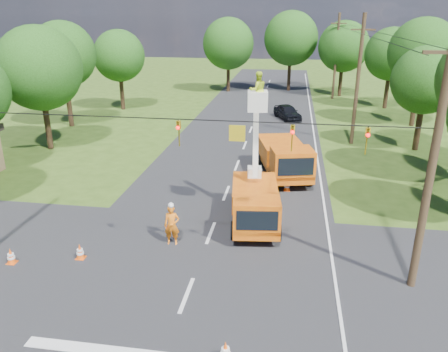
% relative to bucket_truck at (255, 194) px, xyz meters
% --- Properties ---
extents(ground, '(140.00, 140.00, 0.00)m').
position_rel_bucket_truck_xyz_m(ground, '(-1.99, 13.55, -1.59)').
color(ground, '#314D17').
rests_on(ground, ground).
extents(road_main, '(12.00, 100.00, 0.06)m').
position_rel_bucket_truck_xyz_m(road_main, '(-1.99, 13.55, -1.59)').
color(road_main, black).
rests_on(road_main, ground).
extents(road_cross, '(56.00, 10.00, 0.07)m').
position_rel_bucket_truck_xyz_m(road_cross, '(-1.99, -4.45, -1.59)').
color(road_cross, black).
rests_on(road_cross, ground).
extents(edge_line, '(0.12, 90.00, 0.02)m').
position_rel_bucket_truck_xyz_m(edge_line, '(3.61, 13.55, -1.59)').
color(edge_line, silver).
rests_on(edge_line, ground).
extents(bucket_truck, '(2.85, 6.01, 7.48)m').
position_rel_bucket_truck_xyz_m(bucket_truck, '(0.00, 0.00, 0.00)').
color(bucket_truck, orange).
rests_on(bucket_truck, ground).
extents(second_truck, '(3.91, 6.97, 2.47)m').
position_rel_bucket_truck_xyz_m(second_truck, '(1.26, 7.03, -0.31)').
color(second_truck, orange).
rests_on(second_truck, ground).
extents(ground_worker, '(0.76, 0.55, 1.94)m').
position_rel_bucket_truck_xyz_m(ground_worker, '(-3.54, -2.72, -0.62)').
color(ground_worker, orange).
rests_on(ground_worker, ground).
extents(distant_car, '(3.24, 4.55, 1.44)m').
position_rel_bucket_truck_xyz_m(distant_car, '(1.19, 23.42, -0.87)').
color(distant_car, black).
rests_on(distant_car, ground).
extents(traffic_cone_1, '(0.38, 0.38, 0.71)m').
position_rel_bucket_truck_xyz_m(traffic_cone_1, '(-0.05, -9.45, -1.23)').
color(traffic_cone_1, '#FF570D').
rests_on(traffic_cone_1, ground).
extents(traffic_cone_2, '(0.38, 0.38, 0.71)m').
position_rel_bucket_truck_xyz_m(traffic_cone_2, '(0.39, 1.61, -1.23)').
color(traffic_cone_2, '#FF570D').
rests_on(traffic_cone_2, ground).
extents(traffic_cone_3, '(0.38, 0.38, 0.71)m').
position_rel_bucket_truck_xyz_m(traffic_cone_3, '(1.53, 4.52, -1.23)').
color(traffic_cone_3, '#FF570D').
rests_on(traffic_cone_3, ground).
extents(traffic_cone_4, '(0.38, 0.38, 0.71)m').
position_rel_bucket_truck_xyz_m(traffic_cone_4, '(-7.13, -4.58, -1.23)').
color(traffic_cone_4, '#FF570D').
rests_on(traffic_cone_4, ground).
extents(traffic_cone_5, '(0.38, 0.38, 0.71)m').
position_rel_bucket_truck_xyz_m(traffic_cone_5, '(-9.84, -5.38, -1.23)').
color(traffic_cone_5, '#FF570D').
rests_on(traffic_cone_5, ground).
extents(traffic_cone_6, '(0.38, 0.38, 0.71)m').
position_rel_bucket_truck_xyz_m(traffic_cone_6, '(2.75, 10.75, -1.23)').
color(traffic_cone_6, '#FF570D').
rests_on(traffic_cone_6, ground).
extents(pole_right_near, '(1.80, 0.30, 10.00)m').
position_rel_bucket_truck_xyz_m(pole_right_near, '(6.51, -4.45, 3.52)').
color(pole_right_near, '#4C3823').
rests_on(pole_right_near, ground).
extents(pole_right_mid, '(1.80, 0.30, 10.00)m').
position_rel_bucket_truck_xyz_m(pole_right_mid, '(6.51, 15.55, 3.52)').
color(pole_right_mid, '#4C3823').
rests_on(pole_right_mid, ground).
extents(pole_right_far, '(1.80, 0.30, 10.00)m').
position_rel_bucket_truck_xyz_m(pole_right_far, '(6.51, 35.55, 3.52)').
color(pole_right_far, '#4C3823').
rests_on(pole_right_far, ground).
extents(signal_span, '(18.00, 0.29, 1.07)m').
position_rel_bucket_truck_xyz_m(signal_span, '(0.24, -4.46, 4.29)').
color(signal_span, black).
rests_on(signal_span, ground).
extents(tree_left_d, '(6.20, 6.20, 9.24)m').
position_rel_bucket_truck_xyz_m(tree_left_d, '(-16.99, 10.55, 4.53)').
color(tree_left_d, '#382616').
rests_on(tree_left_d, ground).
extents(tree_left_e, '(5.80, 5.80, 9.41)m').
position_rel_bucket_truck_xyz_m(tree_left_e, '(-18.79, 17.55, 4.90)').
color(tree_left_e, '#382616').
rests_on(tree_left_e, ground).
extents(tree_left_f, '(5.40, 5.40, 8.40)m').
position_rel_bucket_truck_xyz_m(tree_left_f, '(-16.79, 25.55, 4.09)').
color(tree_left_f, '#382616').
rests_on(tree_left_f, ground).
extents(tree_right_c, '(5.00, 5.00, 7.83)m').
position_rel_bucket_truck_xyz_m(tree_right_c, '(11.21, 14.55, 3.72)').
color(tree_right_c, '#382616').
rests_on(tree_right_c, ground).
extents(tree_right_d, '(6.00, 6.00, 9.70)m').
position_rel_bucket_truck_xyz_m(tree_right_d, '(12.81, 22.55, 5.09)').
color(tree_right_d, '#382616').
rests_on(tree_right_d, ground).
extents(tree_right_e, '(5.60, 5.60, 8.63)m').
position_rel_bucket_truck_xyz_m(tree_right_e, '(11.81, 30.55, 4.22)').
color(tree_right_e, '#382616').
rests_on(tree_right_e, ground).
extents(tree_far_a, '(6.60, 6.60, 9.50)m').
position_rel_bucket_truck_xyz_m(tree_far_a, '(-6.99, 38.55, 4.60)').
color(tree_far_a, '#382616').
rests_on(tree_far_a, ground).
extents(tree_far_b, '(7.00, 7.00, 10.32)m').
position_rel_bucket_truck_xyz_m(tree_far_b, '(1.01, 40.55, 5.22)').
color(tree_far_b, '#382616').
rests_on(tree_far_b, ground).
extents(tree_far_c, '(6.20, 6.20, 9.18)m').
position_rel_bucket_truck_xyz_m(tree_far_c, '(7.51, 37.55, 4.47)').
color(tree_far_c, '#382616').
rests_on(tree_far_c, ground).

